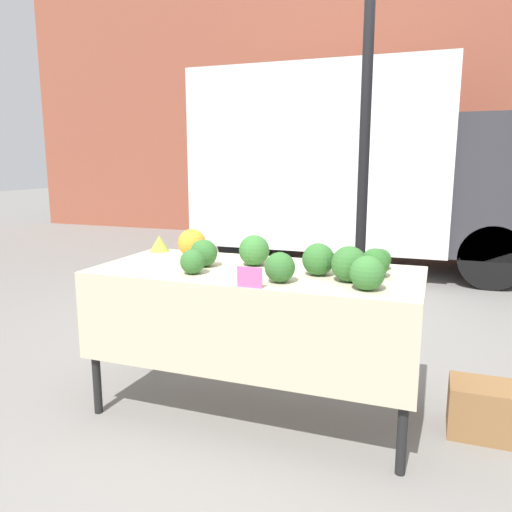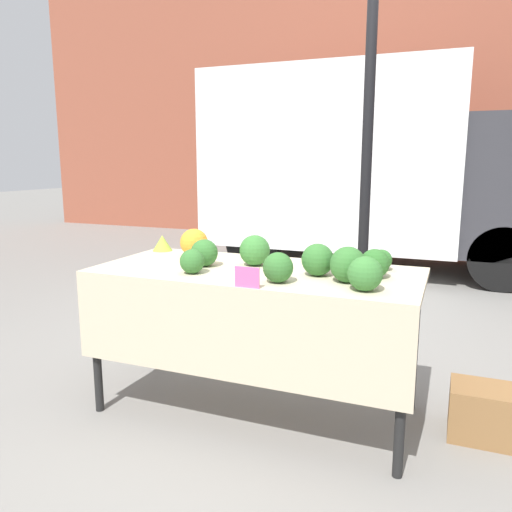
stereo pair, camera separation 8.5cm
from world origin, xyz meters
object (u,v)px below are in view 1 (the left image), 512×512
Objects in this scene: parked_truck at (357,165)px; orange_cauliflower at (192,243)px; price_sign at (250,277)px; produce_crate at (485,410)px.

orange_cauliflower is at bearing -95.25° from parked_truck.
price_sign is at bearing -44.76° from orange_cauliflower.
orange_cauliflower is 1.39× the size of price_sign.
produce_crate is (1.84, -0.06, -0.83)m from orange_cauliflower.
parked_truck is 4.84m from produce_crate.
price_sign is 0.34× the size of produce_crate.
orange_cauliflower reaches higher than produce_crate.
parked_truck reaches higher than produce_crate.
produce_crate is at bearing 26.26° from price_sign.
produce_crate is (1.44, -4.43, -1.30)m from parked_truck.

